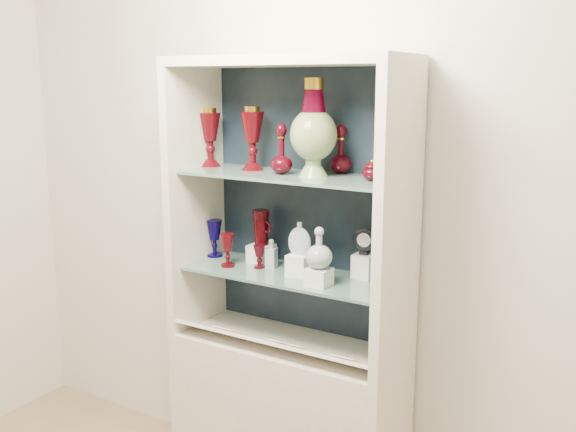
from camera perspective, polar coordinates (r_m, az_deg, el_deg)
The scene contains 31 objects.
wall_back at distance 2.80m, azimuth 2.33°, elevation 2.80°, with size 3.50×0.02×2.80m, color silver.
cabinet_base at distance 2.96m, azimuth -0.00°, elevation -17.79°, with size 1.00×0.40×0.75m, color beige.
cabinet_back_panel at distance 2.79m, azimuth 2.02°, elevation 1.19°, with size 0.98×0.02×1.15m, color black.
cabinet_side_left at distance 2.90m, azimuth -8.16°, elevation 1.49°, with size 0.04×0.40×1.15m, color beige.
cabinet_side_right at distance 2.42m, azimuth 9.79°, elevation -0.63°, with size 0.04×0.40×1.15m, color beige.
cabinet_top_cap at distance 2.57m, azimuth -0.00°, elevation 13.63°, with size 1.00×0.40×0.04m, color beige.
shelf_lower at distance 2.71m, azimuth 0.22°, elevation -5.23°, with size 0.92×0.34×0.01m, color slate.
shelf_upper at distance 2.62m, azimuth 0.23°, elevation 3.59°, with size 0.92×0.34×0.01m, color slate.
label_ledge at distance 2.70m, azimuth -1.23°, elevation -11.29°, with size 0.92×0.18×0.01m, color beige.
label_card_0 at distance 2.82m, azimuth -5.48°, elevation -9.96°, with size 0.10×0.07×0.00m, color white.
label_card_1 at distance 2.67m, azimuth -0.51°, elevation -11.17°, with size 0.10×0.07×0.00m, color white.
label_card_2 at distance 2.55m, azimuth 5.02°, elevation -12.41°, with size 0.10×0.07×0.00m, color white.
label_card_3 at distance 2.65m, azimuth 0.49°, elevation -11.40°, with size 0.10×0.07×0.00m, color white.
pedestal_lamp_left at distance 2.88m, azimuth -6.94°, elevation 6.96°, with size 0.10×0.10×0.26m, color #4A070C, non-canonical shape.
pedestal_lamp_right at distance 2.74m, azimuth -3.19°, elevation 6.90°, with size 0.10×0.10×0.27m, color #4A070C, non-canonical shape.
enamel_urn at distance 2.54m, azimuth 2.29°, elevation 7.84°, with size 0.19×0.19×0.39m, color #084B0F, non-canonical shape.
ruby_decanter_a at distance 2.61m, azimuth -0.59°, elevation 6.26°, with size 0.09×0.09×0.23m, color #43040D, non-canonical shape.
ruby_decanter_b at distance 2.64m, azimuth 4.72°, elevation 6.07°, with size 0.09×0.09×0.21m, color #43040D, non-canonical shape.
lidded_bowl at distance 2.46m, azimuth 7.49°, elevation 4.11°, with size 0.08×0.08×0.09m, color #43040D, non-canonical shape.
cobalt_goblet at distance 2.97m, azimuth -6.55°, elevation -1.97°, with size 0.07×0.07×0.17m, color #080042, non-canonical shape.
ruby_goblet_tall at distance 2.80m, azimuth -5.39°, elevation -3.03°, with size 0.06×0.06×0.15m, color #4A070C, non-canonical shape.
ruby_goblet_small at distance 2.77m, azimuth -2.57°, elevation -3.63°, with size 0.05×0.05×0.10m, color #43040D, non-canonical shape.
riser_ruby_pitcher at distance 2.86m, azimuth -2.39°, elevation -3.34°, with size 0.10×0.10×0.08m, color silver.
ruby_pitcher at distance 2.83m, azimuth -2.41°, elevation -1.03°, with size 0.12×0.07×0.16m, color #4A070C, non-canonical shape.
clear_square_bottle at distance 2.77m, azimuth -1.48°, elevation -3.34°, with size 0.04×0.04×0.13m, color #939DA8, non-canonical shape.
riser_flat_flask at distance 2.66m, azimuth 1.03°, elevation -4.40°, with size 0.09×0.09×0.09m, color silver.
flat_flask at distance 2.63m, azimuth 1.04°, elevation -1.97°, with size 0.10×0.04×0.14m, color #A4B2B8, non-canonical shape.
riser_clear_round_decanter at distance 2.54m, azimuth 2.75°, elevation -5.43°, with size 0.09×0.09×0.07m, color silver.
clear_round_decanter at distance 2.51m, azimuth 2.78°, elevation -2.93°, with size 0.11×0.11×0.16m, color #939DA8, non-canonical shape.
riser_cameo_medallion at distance 2.65m, azimuth 6.74°, elevation -4.46°, with size 0.08×0.08×0.10m, color silver.
cameo_medallion at distance 2.62m, azimuth 6.79°, elevation -2.22°, with size 0.10×0.03×0.11m, color black, non-canonical shape.
Camera 1 is at (1.33, -0.67, 1.84)m, focal length 40.00 mm.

